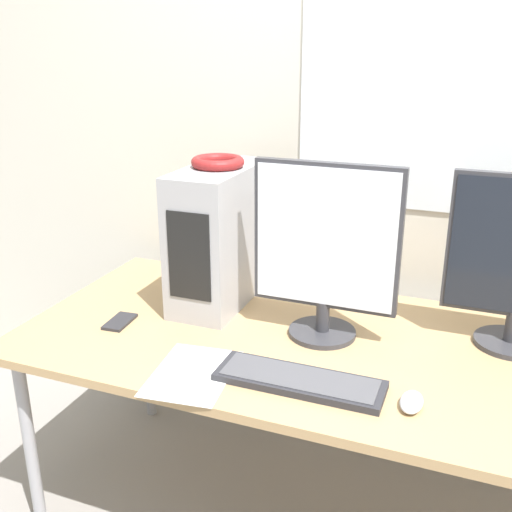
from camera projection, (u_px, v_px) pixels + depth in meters
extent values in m
cube|color=beige|center=(446.00, 109.00, 2.02)|extent=(8.00, 0.06, 2.70)
cube|color=white|center=(413.00, 40.00, 1.96)|extent=(0.75, 0.01, 1.14)
cube|color=tan|center=(405.00, 361.00, 1.74)|extent=(2.38, 0.88, 0.03)
cylinder|color=#99999E|center=(30.00, 446.00, 1.93)|extent=(0.04, 0.04, 0.67)
cylinder|color=#99999E|center=(147.00, 346.00, 2.56)|extent=(0.04, 0.04, 0.67)
cube|color=#9E9EA3|center=(219.00, 236.00, 2.04)|extent=(0.21, 0.45, 0.47)
cube|color=black|center=(189.00, 257.00, 1.85)|extent=(0.14, 0.00, 0.28)
torus|color=maroon|center=(218.00, 162.00, 1.96)|extent=(0.18, 0.18, 0.04)
cylinder|color=#333338|center=(322.00, 332.00, 1.87)|extent=(0.21, 0.21, 0.02)
cylinder|color=#333338|center=(323.00, 316.00, 1.85)|extent=(0.04, 0.04, 0.10)
cube|color=#333338|center=(326.00, 237.00, 1.76)|extent=(0.44, 0.03, 0.44)
cube|color=white|center=(325.00, 238.00, 1.75)|extent=(0.42, 0.00, 0.42)
cylinder|color=#333338|center=(510.00, 343.00, 1.80)|extent=(0.21, 0.21, 0.02)
cylinder|color=#333338|center=(512.00, 326.00, 1.78)|extent=(0.04, 0.04, 0.10)
cube|color=#28282D|center=(299.00, 381.00, 1.60)|extent=(0.45, 0.14, 0.02)
cube|color=#47474C|center=(299.00, 377.00, 1.59)|extent=(0.42, 0.12, 0.00)
ellipsoid|color=#B2B2B7|center=(412.00, 402.00, 1.50)|extent=(0.06, 0.11, 0.03)
cube|color=#232328|center=(120.00, 322.00, 1.94)|extent=(0.08, 0.13, 0.01)
cube|color=white|center=(193.00, 373.00, 1.65)|extent=(0.24, 0.32, 0.00)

